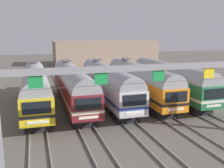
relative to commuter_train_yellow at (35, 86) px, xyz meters
name	(u,v)px	position (x,y,z in m)	size (l,w,h in m)	color
ground_plane	(107,104)	(8.47, 0.00, -2.69)	(160.00, 160.00, 0.00)	#5B564F
track_bed	(82,80)	(8.47, 17.00, -2.61)	(18.45, 70.00, 0.15)	gray
commuter_train_yellow	(35,86)	(0.00, 0.00, 0.00)	(2.88, 18.06, 5.05)	gold
commuter_train_maroon	(73,84)	(4.24, 0.00, 0.00)	(2.88, 18.06, 5.05)	maroon
commuter_train_silver	(107,82)	(8.47, 0.00, 0.00)	(2.88, 18.06, 5.05)	silver
commuter_train_orange	(140,81)	(12.71, 0.00, 0.00)	(2.88, 18.06, 5.05)	orange
commuter_train_green	(170,79)	(16.94, 0.00, 0.00)	(2.88, 18.06, 4.77)	#236B42
catenary_gantry	(158,81)	(8.47, -13.50, 2.57)	(22.18, 0.44, 6.97)	gray
maintenance_building	(105,52)	(19.29, 40.64, 0.50)	(27.86, 10.00, 6.37)	gray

